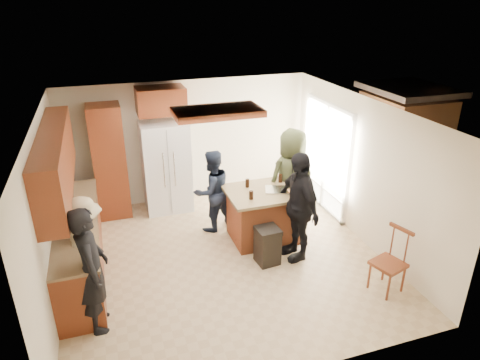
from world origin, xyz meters
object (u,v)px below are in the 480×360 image
object	(u,v)px
person_front_left	(92,270)
spindle_chair	(389,263)
person_behind_left	(212,191)
trash_bin	(267,245)
refrigerator	(166,167)
person_behind_right	(292,179)
kitchen_island	(263,214)
person_counter	(86,247)
person_side_right	(298,206)

from	to	relation	value
person_front_left	spindle_chair	bearing A→B (deg)	-99.09
person_behind_left	trash_bin	xyz separation A→B (m)	(0.55, -1.34, -0.45)
person_front_left	refrigerator	distance (m)	3.39
person_behind_right	spindle_chair	xyz separation A→B (m)	(0.54, -2.26, -0.48)
kitchen_island	trash_bin	xyz separation A→B (m)	(-0.21, -0.73, -0.16)
refrigerator	spindle_chair	world-z (taller)	refrigerator
person_counter	person_side_right	bearing A→B (deg)	-85.46
person_counter	trash_bin	world-z (taller)	person_counter
person_counter	spindle_chair	bearing A→B (deg)	-101.71
person_front_left	person_counter	size ratio (longest dim) A/B	1.15
person_front_left	refrigerator	xyz separation A→B (m)	(1.44, 3.07, 0.03)
person_behind_left	person_behind_right	size ratio (longest dim) A/B	0.82
person_counter	trash_bin	bearing A→B (deg)	-86.66
spindle_chair	person_behind_left	bearing A→B (deg)	127.84
person_counter	trash_bin	size ratio (longest dim) A/B	2.40
person_front_left	person_counter	xyz separation A→B (m)	(-0.08, 0.77, -0.12)
person_behind_left	person_side_right	distance (m)	1.69
trash_bin	spindle_chair	world-z (taller)	spindle_chair
person_behind_left	trash_bin	size ratio (longest dim) A/B	2.44
person_behind_left	kitchen_island	xyz separation A→B (m)	(0.76, -0.61, -0.29)
spindle_chair	person_behind_right	bearing A→B (deg)	103.51
person_behind_left	person_side_right	xyz separation A→B (m)	(1.08, -1.30, 0.15)
refrigerator	spindle_chair	distance (m)	4.50
person_front_left	person_behind_left	bearing A→B (deg)	-47.65
person_behind_left	refrigerator	distance (m)	1.28
person_front_left	person_behind_right	xyz separation A→B (m)	(3.51, 1.69, 0.06)
person_behind_right	refrigerator	distance (m)	2.49
person_front_left	person_behind_left	distance (m)	2.87
trash_bin	person_side_right	bearing A→B (deg)	4.59
refrigerator	person_side_right	bearing A→B (deg)	-54.34
person_behind_right	person_side_right	distance (m)	1.08
person_side_right	person_counter	xyz separation A→B (m)	(-3.24, 0.09, -0.16)
person_behind_left	person_counter	world-z (taller)	person_behind_left
kitchen_island	spindle_chair	size ratio (longest dim) A/B	1.29
person_behind_left	person_counter	distance (m)	2.47
kitchen_island	trash_bin	distance (m)	0.77
trash_bin	person_counter	bearing A→B (deg)	177.20
person_behind_left	kitchen_island	world-z (taller)	person_behind_left
person_behind_left	spindle_chair	xyz separation A→B (m)	(1.97, -2.54, -0.31)
person_front_left	kitchen_island	bearing A→B (deg)	-65.54
trash_bin	kitchen_island	bearing A→B (deg)	74.17
person_front_left	person_side_right	world-z (taller)	person_side_right
person_behind_left	person_behind_right	distance (m)	1.47
refrigerator	kitchen_island	xyz separation A→B (m)	(1.40, -1.71, -0.43)
person_front_left	trash_bin	size ratio (longest dim) A/B	2.77
person_behind_right	person_behind_left	bearing A→B (deg)	-14.64
person_side_right	trash_bin	distance (m)	0.80
person_counter	person_behind_left	bearing A→B (deg)	-54.63
trash_bin	person_behind_right	bearing A→B (deg)	50.42
person_behind_right	person_side_right	world-z (taller)	person_behind_right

